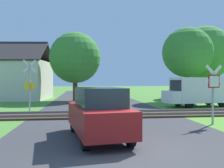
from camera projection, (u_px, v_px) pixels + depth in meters
name	position (u px, v px, depth m)	size (l,w,h in m)	color
ground_plane	(131.00, 153.00, 6.93)	(160.00, 160.00, 0.00)	#4C8433
road_asphalt	(120.00, 137.00, 8.91)	(8.33, 80.00, 0.01)	#38383A
rail_track	(105.00, 115.00, 14.31)	(60.00, 2.60, 0.22)	#422D1E
stop_sign_near	(213.00, 88.00, 11.40)	(0.87, 0.20, 2.74)	#9E9EA5
crossing_sign_far	(30.00, 83.00, 16.26)	(0.88, 0.14, 3.39)	#9E9EA5
house	(15.00, 79.00, 26.54)	(7.81, 7.41, 6.14)	beige
tree_right	(187.00, 53.00, 23.99)	(4.81, 4.81, 7.12)	#513823
tree_far	(205.00, 53.00, 29.70)	(6.39, 6.39, 8.47)	#513823
tree_center	(75.00, 58.00, 24.55)	(5.02, 5.02, 6.77)	#513823
mail_truck	(198.00, 91.00, 19.16)	(5.14, 2.66, 2.24)	white
parked_car	(99.00, 113.00, 8.63)	(2.24, 4.20, 1.78)	maroon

